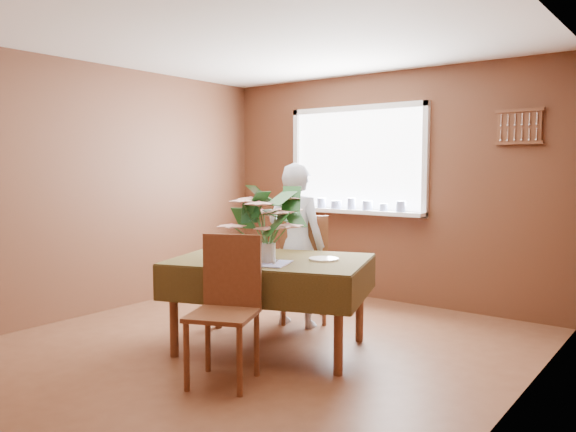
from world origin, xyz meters
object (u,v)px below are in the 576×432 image
Objects in this scene: flower_bouquet at (268,219)px; chair_far at (304,265)px; dining_table at (270,269)px; chair_near at (227,302)px; seated_woman at (296,245)px.

chair_far is at bearing 109.83° from flower_bouquet.
chair_far is 1.15m from flower_bouquet.
chair_far is at bearing 87.05° from dining_table.
flower_bouquet is (-0.05, 0.52, 0.54)m from chair_near.
dining_table is 0.48m from flower_bouquet.
dining_table is 1.18× the size of seated_woman.
dining_table is 2.94× the size of flower_bouquet.
chair_far reaches higher than chair_near.
chair_far is 1.53m from chair_near.
seated_woman reaches higher than chair_far.
chair_near is 0.75m from flower_bouquet.
dining_table is at bearing 80.75° from chair_near.
flower_bouquet is at bearing 72.95° from chair_near.
flower_bouquet is (0.35, -0.96, 0.52)m from chair_far.
flower_bouquet is at bearing 73.13° from chair_far.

